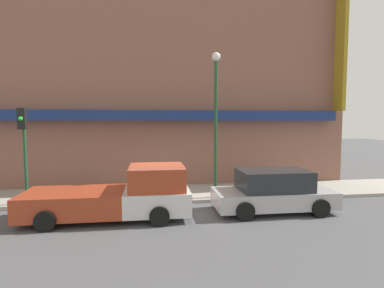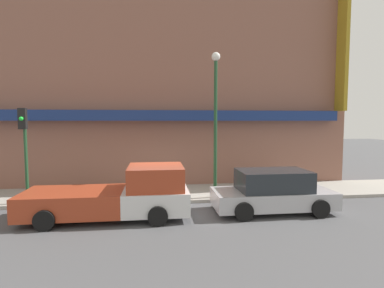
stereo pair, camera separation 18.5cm
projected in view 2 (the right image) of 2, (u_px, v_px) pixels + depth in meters
The scene contains 8 objects.
ground_plane at pixel (159, 205), 12.01m from camera, with size 80.00×80.00×0.00m, color #4C4C4F.
sidewalk at pixel (159, 194), 13.52m from camera, with size 36.00×3.05×0.14m.
building at pixel (158, 82), 16.08m from camera, with size 19.80×3.80×10.87m.
pickup_truck at pixel (119, 195), 10.37m from camera, with size 5.56×2.27×1.79m.
parked_car at pixel (273, 192), 11.04m from camera, with size 4.39×2.01×1.55m.
fire_hydrant at pixel (139, 189), 12.62m from camera, with size 0.22×0.22×0.69m.
street_lamp at pixel (216, 109), 12.37m from camera, with size 0.36×0.36×6.02m.
traffic_light at pixel (24, 138), 11.49m from camera, with size 0.28×0.42×3.70m.
Camera 2 is at (-0.10, -11.86, 3.35)m, focal length 28.00 mm.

